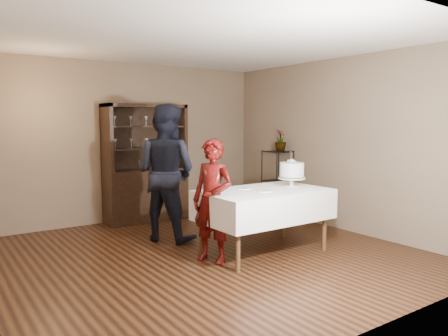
{
  "coord_description": "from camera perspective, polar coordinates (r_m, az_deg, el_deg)",
  "views": [
    {
      "loc": [
        -2.93,
        -4.63,
        1.7
      ],
      "look_at": [
        0.35,
        0.1,
        1.09
      ],
      "focal_mm": 35.0,
      "sensor_mm": 36.0,
      "label": 1
    }
  ],
  "objects": [
    {
      "name": "cake",
      "position": [
        6.0,
        8.84,
        -0.45
      ],
      "size": [
        0.39,
        0.39,
        0.51
      ],
      "rotation": [
        0.0,
        0.0,
        0.22
      ],
      "color": "white",
      "rests_on": "cake_table"
    },
    {
      "name": "wall_right",
      "position": [
        7.14,
        14.83,
        3.01
      ],
      "size": [
        0.02,
        5.0,
        2.7
      ],
      "primitive_type": "cube",
      "color": "brown",
      "rests_on": "floor"
    },
    {
      "name": "floor",
      "position": [
        5.73,
        -2.35,
        -11.23
      ],
      "size": [
        5.0,
        5.0,
        0.0
      ],
      "primitive_type": "plane",
      "color": "black",
      "rests_on": "ground"
    },
    {
      "name": "china_hutch",
      "position": [
        7.63,
        -10.19,
        -1.88
      ],
      "size": [
        1.4,
        0.48,
        2.0
      ],
      "color": "black",
      "rests_on": "floor"
    },
    {
      "name": "woman",
      "position": [
        5.29,
        -1.52,
        -4.29
      ],
      "size": [
        0.54,
        0.64,
        1.5
      ],
      "primitive_type": "imported",
      "rotation": [
        0.0,
        0.0,
        -1.19
      ],
      "color": "#320405",
      "rests_on": "floor"
    },
    {
      "name": "plate_near",
      "position": [
        5.52,
        5.32,
        -3.01
      ],
      "size": [
        0.24,
        0.24,
        0.01
      ],
      "primitive_type": "cylinder",
      "rotation": [
        0.0,
        0.0,
        -0.23
      ],
      "color": "white",
      "rests_on": "cake_table"
    },
    {
      "name": "cake_table",
      "position": [
        5.69,
        5.22,
        -4.8
      ],
      "size": [
        1.66,
        1.03,
        0.83
      ],
      "rotation": [
        0.0,
        0.0,
        0.01
      ],
      "color": "silver",
      "rests_on": "floor"
    },
    {
      "name": "back_wall",
      "position": [
        7.71,
        -12.41,
        3.28
      ],
      "size": [
        5.0,
        0.02,
        2.7
      ],
      "primitive_type": "cube",
      "color": "brown",
      "rests_on": "floor"
    },
    {
      "name": "plant_etagere",
      "position": [
        7.88,
        7.0,
        -1.67
      ],
      "size": [
        0.42,
        0.42,
        1.2
      ],
      "color": "black",
      "rests_on": "floor"
    },
    {
      "name": "potted_plant",
      "position": [
        7.83,
        7.39,
        3.63
      ],
      "size": [
        0.3,
        0.3,
        0.38
      ],
      "primitive_type": "imported",
      "rotation": [
        0.0,
        0.0,
        0.61
      ],
      "color": "#496E34",
      "rests_on": "plant_etagere"
    },
    {
      "name": "ceiling",
      "position": [
        5.57,
        -2.47,
        16.38
      ],
      "size": [
        5.0,
        5.0,
        0.0
      ],
      "primitive_type": "plane",
      "rotation": [
        3.14,
        0.0,
        0.0
      ],
      "color": "silver",
      "rests_on": "back_wall"
    },
    {
      "name": "man",
      "position": [
        6.33,
        -7.63,
        -0.59
      ],
      "size": [
        1.12,
        1.2,
        1.95
      ],
      "primitive_type": "imported",
      "rotation": [
        0.0,
        0.0,
        2.11
      ],
      "color": "black",
      "rests_on": "floor"
    },
    {
      "name": "plate_far",
      "position": [
        5.71,
        2.57,
        -2.69
      ],
      "size": [
        0.24,
        0.24,
        0.01
      ],
      "primitive_type": "cylinder",
      "rotation": [
        0.0,
        0.0,
        -0.34
      ],
      "color": "white",
      "rests_on": "cake_table"
    }
  ]
}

